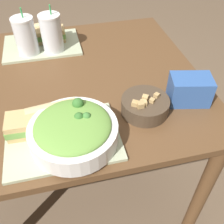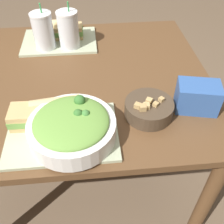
{
  "view_description": "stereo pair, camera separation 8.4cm",
  "coord_description": "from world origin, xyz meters",
  "px_view_note": "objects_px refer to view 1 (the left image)",
  "views": [
    {
      "loc": [
        0.01,
        -0.93,
        1.43
      ],
      "look_at": [
        0.15,
        -0.33,
        0.85
      ],
      "focal_mm": 42.0,
      "sensor_mm": 36.0,
      "label": 1
    },
    {
      "loc": [
        0.09,
        -0.94,
        1.43
      ],
      "look_at": [
        0.15,
        -0.33,
        0.85
      ],
      "focal_mm": 42.0,
      "sensor_mm": 36.0,
      "label": 2
    }
  ],
  "objects_px": {
    "salad_bowl": "(73,130)",
    "drink_cup_red": "(53,34)",
    "baguette_near": "(53,112)",
    "baguette_far": "(43,29)",
    "drink_cup_dark": "(26,37)",
    "sandwich_near": "(29,125)",
    "sandwich_far": "(51,35)",
    "chip_bag": "(190,90)",
    "soup_bowl": "(145,105)"
  },
  "relations": [
    {
      "from": "salad_bowl",
      "to": "drink_cup_red",
      "type": "bearing_deg",
      "value": 91.58
    },
    {
      "from": "baguette_near",
      "to": "baguette_far",
      "type": "height_order",
      "value": "same"
    },
    {
      "from": "baguette_far",
      "to": "drink_cup_dark",
      "type": "bearing_deg",
      "value": 141.67
    },
    {
      "from": "drink_cup_dark",
      "to": "drink_cup_red",
      "type": "distance_m",
      "value": 0.12
    },
    {
      "from": "sandwich_near",
      "to": "sandwich_far",
      "type": "height_order",
      "value": "same"
    },
    {
      "from": "sandwich_near",
      "to": "drink_cup_red",
      "type": "distance_m",
      "value": 0.54
    },
    {
      "from": "drink_cup_dark",
      "to": "chip_bag",
      "type": "relative_size",
      "value": 1.29
    },
    {
      "from": "salad_bowl",
      "to": "drink_cup_dark",
      "type": "height_order",
      "value": "drink_cup_dark"
    },
    {
      "from": "baguette_near",
      "to": "baguette_far",
      "type": "relative_size",
      "value": 1.32
    },
    {
      "from": "sandwich_far",
      "to": "salad_bowl",
      "type": "bearing_deg",
      "value": -87.5
    },
    {
      "from": "drink_cup_red",
      "to": "drink_cup_dark",
      "type": "bearing_deg",
      "value": 180.0
    },
    {
      "from": "chip_bag",
      "to": "baguette_near",
      "type": "bearing_deg",
      "value": -168.15
    },
    {
      "from": "chip_bag",
      "to": "drink_cup_dark",
      "type": "bearing_deg",
      "value": 153.02
    },
    {
      "from": "drink_cup_dark",
      "to": "sandwich_near",
      "type": "bearing_deg",
      "value": -90.27
    },
    {
      "from": "soup_bowl",
      "to": "sandwich_far",
      "type": "relative_size",
      "value": 1.2
    },
    {
      "from": "soup_bowl",
      "to": "baguette_far",
      "type": "distance_m",
      "value": 0.75
    },
    {
      "from": "salad_bowl",
      "to": "sandwich_near",
      "type": "xyz_separation_m",
      "value": [
        -0.14,
        0.07,
        -0.01
      ]
    },
    {
      "from": "soup_bowl",
      "to": "chip_bag",
      "type": "bearing_deg",
      "value": 6.58
    },
    {
      "from": "drink_cup_dark",
      "to": "salad_bowl",
      "type": "bearing_deg",
      "value": -76.94
    },
    {
      "from": "sandwich_near",
      "to": "baguette_near",
      "type": "height_order",
      "value": "baguette_near"
    },
    {
      "from": "sandwich_far",
      "to": "drink_cup_dark",
      "type": "bearing_deg",
      "value": -139.41
    },
    {
      "from": "sandwich_near",
      "to": "sandwich_far",
      "type": "relative_size",
      "value": 1.02
    },
    {
      "from": "sandwich_near",
      "to": "drink_cup_red",
      "type": "height_order",
      "value": "drink_cup_red"
    },
    {
      "from": "baguette_far",
      "to": "soup_bowl",
      "type": "bearing_deg",
      "value": -166.39
    },
    {
      "from": "salad_bowl",
      "to": "drink_cup_dark",
      "type": "relative_size",
      "value": 1.31
    },
    {
      "from": "drink_cup_dark",
      "to": "drink_cup_red",
      "type": "xyz_separation_m",
      "value": [
        0.12,
        -0.0,
        0.0
      ]
    },
    {
      "from": "drink_cup_dark",
      "to": "soup_bowl",
      "type": "bearing_deg",
      "value": -51.21
    },
    {
      "from": "sandwich_near",
      "to": "drink_cup_dark",
      "type": "distance_m",
      "value": 0.52
    },
    {
      "from": "chip_bag",
      "to": "drink_cup_red",
      "type": "bearing_deg",
      "value": 146.43
    },
    {
      "from": "sandwich_far",
      "to": "soup_bowl",
      "type": "bearing_deg",
      "value": -63.51
    },
    {
      "from": "sandwich_far",
      "to": "drink_cup_red",
      "type": "xyz_separation_m",
      "value": [
        0.01,
        -0.09,
        0.05
      ]
    },
    {
      "from": "chip_bag",
      "to": "sandwich_far",
      "type": "bearing_deg",
      "value": 142.04
    },
    {
      "from": "sandwich_near",
      "to": "baguette_far",
      "type": "distance_m",
      "value": 0.69
    },
    {
      "from": "sandwich_far",
      "to": "baguette_far",
      "type": "xyz_separation_m",
      "value": [
        -0.03,
        0.07,
        0.0
      ]
    },
    {
      "from": "drink_cup_dark",
      "to": "drink_cup_red",
      "type": "bearing_deg",
      "value": -0.0
    },
    {
      "from": "soup_bowl",
      "to": "drink_cup_dark",
      "type": "xyz_separation_m",
      "value": [
        -0.41,
        0.51,
        0.06
      ]
    },
    {
      "from": "sandwich_near",
      "to": "baguette_near",
      "type": "relative_size",
      "value": 0.82
    },
    {
      "from": "baguette_near",
      "to": "chip_bag",
      "type": "height_order",
      "value": "chip_bag"
    },
    {
      "from": "soup_bowl",
      "to": "sandwich_far",
      "type": "xyz_separation_m",
      "value": [
        -0.3,
        0.6,
        0.01
      ]
    },
    {
      "from": "sandwich_near",
      "to": "baguette_near",
      "type": "distance_m",
      "value": 0.09
    },
    {
      "from": "soup_bowl",
      "to": "sandwich_near",
      "type": "height_order",
      "value": "soup_bowl"
    },
    {
      "from": "salad_bowl",
      "to": "baguette_near",
      "type": "xyz_separation_m",
      "value": [
        -0.06,
        0.12,
        -0.01
      ]
    },
    {
      "from": "drink_cup_dark",
      "to": "chip_bag",
      "type": "bearing_deg",
      "value": -39.53
    },
    {
      "from": "sandwich_near",
      "to": "baguette_far",
      "type": "xyz_separation_m",
      "value": [
        0.08,
        0.68,
        0.0
      ]
    },
    {
      "from": "salad_bowl",
      "to": "drink_cup_dark",
      "type": "bearing_deg",
      "value": 103.06
    },
    {
      "from": "soup_bowl",
      "to": "drink_cup_dark",
      "type": "bearing_deg",
      "value": 128.79
    },
    {
      "from": "soup_bowl",
      "to": "baguette_near",
      "type": "distance_m",
      "value": 0.33
    },
    {
      "from": "baguette_far",
      "to": "drink_cup_dark",
      "type": "xyz_separation_m",
      "value": [
        -0.08,
        -0.16,
        0.05
      ]
    },
    {
      "from": "drink_cup_red",
      "to": "soup_bowl",
      "type": "bearing_deg",
      "value": -60.59
    },
    {
      "from": "sandwich_near",
      "to": "chip_bag",
      "type": "xyz_separation_m",
      "value": [
        0.59,
        0.03,
        0.01
      ]
    }
  ]
}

